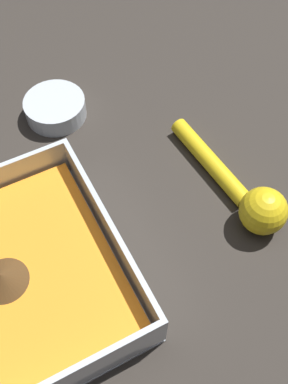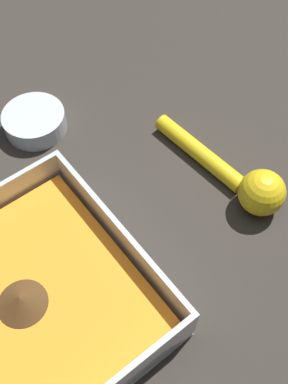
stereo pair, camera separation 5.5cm
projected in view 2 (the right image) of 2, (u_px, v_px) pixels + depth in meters
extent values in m
plane|color=#332D28|center=(15.00, 305.00, 0.51)|extent=(4.00, 4.00, 0.00)
cube|color=silver|center=(29.00, 313.00, 0.50)|extent=(0.26, 0.26, 0.01)
cube|color=silver|center=(120.00, 237.00, 0.51)|extent=(0.26, 0.01, 0.06)
cube|color=orange|center=(26.00, 308.00, 0.48)|extent=(0.24, 0.24, 0.03)
cone|color=#4C3319|center=(21.00, 301.00, 0.46)|extent=(0.05, 0.05, 0.02)
cylinder|color=silver|center=(35.00, 121.00, 0.64)|extent=(0.09, 0.09, 0.03)
cylinder|color=#4C3319|center=(35.00, 123.00, 0.64)|extent=(0.08, 0.08, 0.02)
sphere|color=yellow|center=(262.00, 193.00, 0.56)|extent=(0.06, 0.06, 0.06)
cylinder|color=yellow|center=(199.00, 152.00, 0.61)|extent=(0.15, 0.03, 0.02)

